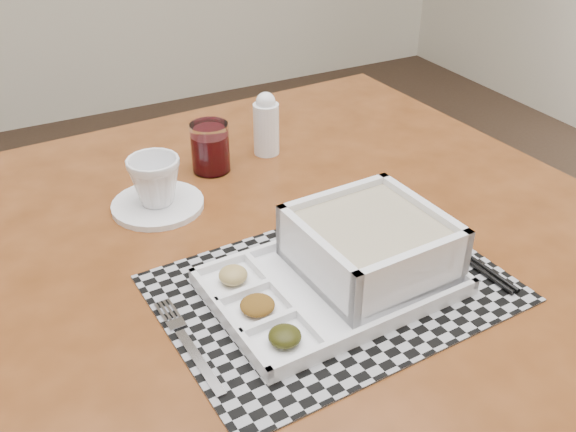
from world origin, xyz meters
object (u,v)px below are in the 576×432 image
object	(u,v)px
serving_tray	(359,257)
dining_table	(283,295)
cup	(155,181)
juice_glass	(210,149)
creamer_bottle	(266,124)

from	to	relation	value
serving_tray	dining_table	bearing A→B (deg)	118.27
serving_tray	cup	bearing A→B (deg)	120.58
serving_tray	juice_glass	xyz separation A→B (m)	(-0.06, 0.39, 0.00)
juice_glass	creamer_bottle	xyz separation A→B (m)	(0.12, 0.02, 0.02)
serving_tray	creamer_bottle	size ratio (longest dim) A/B	2.74
cup	creamer_bottle	bearing A→B (deg)	-2.14
dining_table	serving_tray	world-z (taller)	serving_tray
serving_tray	juice_glass	world-z (taller)	serving_tray
cup	creamer_bottle	distance (m)	0.26
cup	creamer_bottle	size ratio (longest dim) A/B	0.70
dining_table	cup	world-z (taller)	cup
serving_tray	creamer_bottle	xyz separation A→B (m)	(0.06, 0.41, 0.02)
serving_tray	juice_glass	bearing A→B (deg)	98.32
serving_tray	creamer_bottle	bearing A→B (deg)	81.47
dining_table	cup	bearing A→B (deg)	121.79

